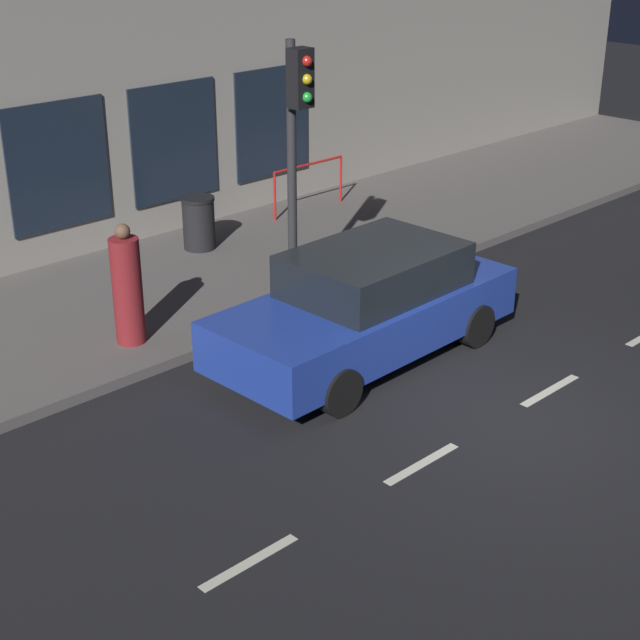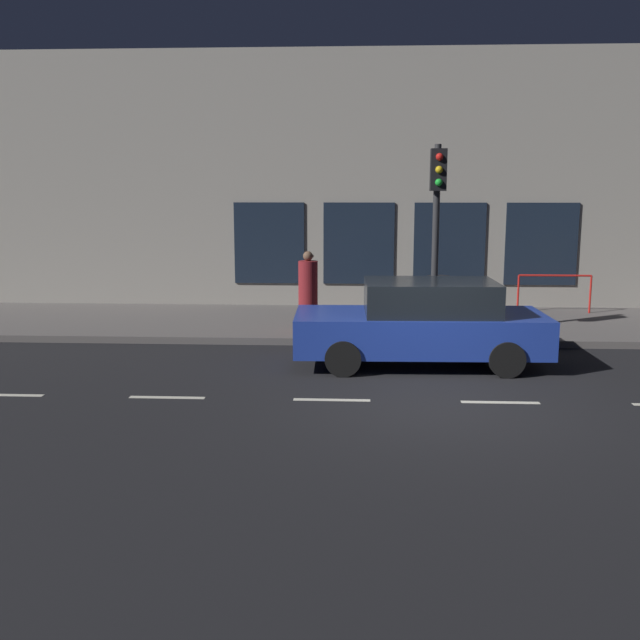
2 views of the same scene
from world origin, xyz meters
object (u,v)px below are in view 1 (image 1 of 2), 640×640
(parked_car_1, at_px, (367,305))
(pedestrian_0, at_px, (127,289))
(traffic_light, at_px, (296,129))
(trash_bin, at_px, (199,223))

(parked_car_1, height_order, pedestrian_0, pedestrian_0)
(traffic_light, bearing_deg, pedestrian_0, 77.66)
(traffic_light, distance_m, parked_car_1, 2.83)
(traffic_light, xyz_separation_m, pedestrian_0, (0.59, 2.70, -1.93))
(parked_car_1, relative_size, pedestrian_0, 2.63)
(pedestrian_0, distance_m, trash_bin, 4.00)
(trash_bin, bearing_deg, parked_car_1, 170.49)
(parked_car_1, xyz_separation_m, trash_bin, (4.93, -0.83, -0.16))
(parked_car_1, distance_m, pedestrian_0, 3.36)
(traffic_light, height_order, trash_bin, traffic_light)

